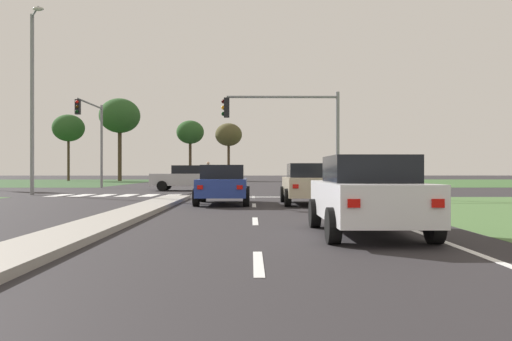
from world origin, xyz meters
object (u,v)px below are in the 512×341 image
Objects in this scene: car_silver_seventh at (188,178)px; street_lamp_second at (33,94)px; car_grey_near at (331,179)px; traffic_signal_near_right at (292,123)px; car_beige_fourth at (309,184)px; treeline_second at (120,116)px; car_teal_third at (201,175)px; car_white_fifth at (367,195)px; traffic_signal_far_left at (93,128)px; treeline_third at (190,133)px; car_blue_second at (223,184)px; treeline_near at (68,128)px; treeline_fourth at (229,135)px; car_red_sixth at (187,176)px; pedestrian_at_median at (208,171)px.

street_lamp_second reaches higher than car_silver_seventh.
traffic_signal_near_right is (-2.91, -6.71, 2.81)m from car_grey_near.
car_beige_fourth is (-2.71, -12.43, 0.00)m from car_grey_near.
treeline_second reaches higher than car_silver_seventh.
car_beige_fourth is (7.92, -40.80, -0.02)m from car_teal_third.
traffic_signal_far_left is (-13.31, 26.36, 3.43)m from car_white_fifth.
traffic_signal_near_right reaches higher than car_silver_seventh.
traffic_signal_far_left is at bearing -96.23° from treeline_third.
car_silver_seventh is at bearing 114.50° from car_beige_fourth.
car_silver_seventh reaches higher than car_blue_second.
treeline_near reaches higher than car_teal_third.
car_teal_third is 33.91m from street_lamp_second.
car_teal_third is (-4.67, 40.60, 0.05)m from car_blue_second.
treeline_third reaches higher than car_grey_near.
treeline_near reaches higher than treeline_fourth.
street_lamp_second reaches higher than car_red_sixth.
car_white_fifth is (3.38, -9.64, 0.04)m from car_blue_second.
street_lamp_second is 1.16× the size of treeline_near.
car_beige_fourth is 6.38m from traffic_signal_near_right.
car_beige_fourth is at bearing -78.04° from treeline_third.
pedestrian_at_median is at bearing 112.73° from car_red_sixth.
street_lamp_second is at bearing 171.76° from traffic_signal_near_right.
car_silver_seventh is 0.60× the size of treeline_third.
treeline_near reaches higher than treeline_third.
car_teal_third is at bearing 3.56° from car_silver_seventh.
car_red_sixth is 21.55m from treeline_second.
treeline_near reaches higher than car_grey_near.
traffic_signal_far_left is 0.64× the size of street_lamp_second.
treeline_fourth is at bearing 96.88° from traffic_signal_near_right.
treeline_third reaches higher than pedestrian_at_median.
car_red_sixth is at bearing -122.46° from pedestrian_at_median.
street_lamp_second reaches higher than car_grey_near.
treeline_fourth reaches higher than car_grey_near.
treeline_near is 6.69m from treeline_second.
car_blue_second is 6.92m from traffic_signal_near_right.
car_blue_second is 13.50m from street_lamp_second.
car_red_sixth is 1.00× the size of car_silver_seventh.
car_beige_fourth is 16.21m from street_lamp_second.
traffic_signal_far_left is 29.73m from treeline_fourth.
pedestrian_at_median reaches higher than car_beige_fourth.
car_blue_second is 26.89m from car_red_sixth.
car_white_fifth is 0.42× the size of treeline_second.
car_red_sixth is at bearing 61.59° from traffic_signal_far_left.
car_grey_near is at bearing 16.34° from street_lamp_second.
car_blue_second is 0.74× the size of traffic_signal_near_right.
car_red_sixth is at bearing 7.30° from car_silver_seventh.
traffic_signal_near_right is at bearing 92.04° from car_beige_fourth.
street_lamp_second is 39.35m from treeline_third.
car_teal_third is 0.78× the size of traffic_signal_near_right.
treeline_near is (-21.40, 44.88, 5.70)m from car_blue_second.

